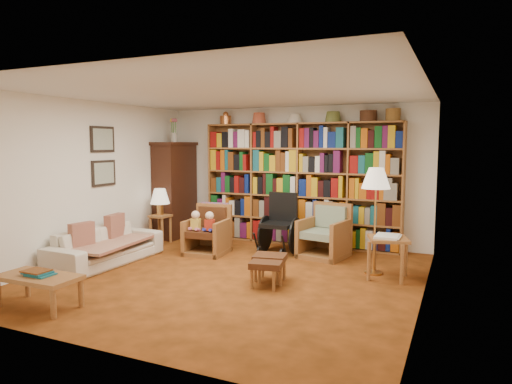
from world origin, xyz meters
The scene contains 23 objects.
floor centered at (0.00, 0.00, 0.00)m, with size 5.00×5.00×0.00m, color #8E4415.
ceiling centered at (0.00, 0.00, 2.50)m, with size 5.00×5.00×0.00m, color silver.
wall_back centered at (0.00, 2.50, 1.25)m, with size 5.00×5.00×0.00m, color white.
wall_front centered at (0.00, -2.50, 1.25)m, with size 5.00×5.00×0.00m, color white.
wall_left centered at (-2.50, 0.00, 1.25)m, with size 5.00×5.00×0.00m, color white.
wall_right centered at (2.50, 0.00, 1.25)m, with size 5.00×5.00×0.00m, color white.
bookshelf centered at (0.20, 2.33, 1.17)m, with size 3.60×0.30×2.42m.
curio_cabinet centered at (-2.25, 2.00, 0.95)m, with size 0.50×0.95×2.40m.
framed_pictures centered at (-2.48, 0.30, 1.62)m, with size 0.03×0.52×0.97m.
sofa centered at (-2.05, -0.17, 0.27)m, with size 0.73×1.87×0.55m, color beige.
sofa_throw centered at (-2.00, -0.17, 0.30)m, with size 0.76×1.42×0.04m, color beige.
cushion_left centered at (-2.18, 0.18, 0.45)m, with size 0.13×0.40×0.40m, color maroon.
cushion_right centered at (-2.18, -0.52, 0.45)m, with size 0.12×0.38×0.38m, color maroon.
side_table_lamp centered at (-2.15, 1.36, 0.37)m, with size 0.35×0.35×0.53m.
table_lamp centered at (-2.15, 1.36, 0.86)m, with size 0.36×0.36×0.49m.
armchair_leather centered at (-0.96, 1.09, 0.34)m, with size 0.70×0.74×0.82m.
armchair_sage centered at (0.88, 1.68, 0.33)m, with size 0.82×0.84×0.86m.
wheelchair centered at (0.12, 1.57, 0.46)m, with size 0.58×0.81×1.01m.
floor_lamp centered at (1.79, 0.95, 1.29)m, with size 0.40×0.40×1.50m.
side_table_papers centered at (2.00, 0.80, 0.47)m, with size 0.63×0.63×0.60m.
footstool_a centered at (0.58, 0.04, 0.29)m, with size 0.48×0.43×0.36m.
footstool_b centered at (0.65, -0.24, 0.28)m, with size 0.46×0.41×0.34m.
coffee_table centered at (-1.39, -1.94, 0.32)m, with size 0.95×0.48×0.42m.
Camera 1 is at (2.86, -5.46, 1.82)m, focal length 32.00 mm.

